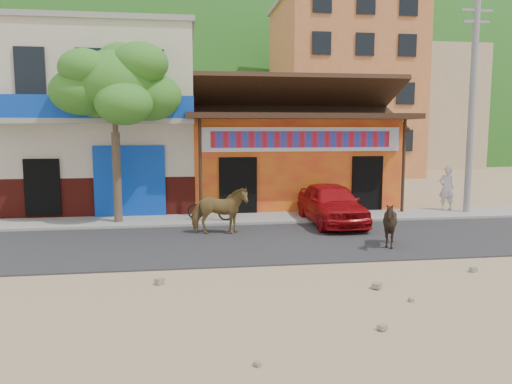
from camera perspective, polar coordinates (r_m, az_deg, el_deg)
ground at (r=12.00m, az=3.55°, el=-8.41°), size 120.00×120.00×0.00m
road at (r=14.37m, az=1.49°, el=-5.69°), size 60.00×5.00×0.04m
sidewalk at (r=17.75m, az=-0.43°, el=-3.08°), size 60.00×2.00×0.12m
dance_club at (r=21.80m, az=3.34°, el=3.43°), size 8.00×6.00×3.60m
cafe_building at (r=21.53m, az=-16.76°, el=7.62°), size 7.00×6.00×7.00m
apartment_front at (r=37.20m, az=9.74°, el=11.36°), size 9.00×9.00×12.00m
apartment_rear at (r=46.10m, az=18.18°, el=9.04°), size 8.00×8.00×10.00m
hillside at (r=81.81m, az=-6.77°, el=13.29°), size 100.00×40.00×24.00m
tree at (r=17.25m, az=-15.77°, el=6.58°), size 3.00×3.00×6.00m
utility_pole at (r=20.31m, az=23.45°, el=9.13°), size 0.24×0.24×8.00m
cow_tan at (r=15.22m, az=-4.18°, el=-2.14°), size 1.76×0.88×1.45m
cow_dark at (r=14.00m, az=15.06°, el=-3.58°), size 1.44×1.38×1.25m
red_car at (r=17.02m, az=8.60°, el=-1.29°), size 1.67×4.11×1.40m
scooter at (r=17.19m, az=-5.23°, el=-1.80°), size 1.72×1.03×0.85m
pedestrian at (r=20.56m, az=20.95°, el=0.41°), size 0.65×0.46×1.69m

